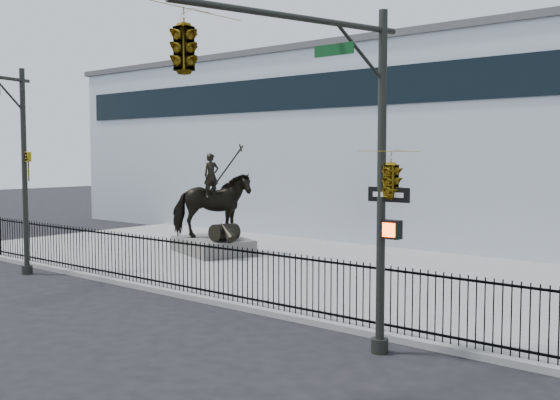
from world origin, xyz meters
The scene contains 8 objects.
ground centered at (0.00, 0.00, 0.00)m, with size 120.00×120.00×0.00m, color black.
plaza centered at (0.00, 7.00, 0.07)m, with size 30.00×12.00×0.15m, color gray.
building centered at (0.00, 20.00, 4.50)m, with size 44.00×14.00×9.00m, color silver.
picket_fence centered at (0.00, 1.25, 0.90)m, with size 22.10×0.10×1.50m.
statue_plinth centered at (-4.77, 6.92, 0.46)m, with size 3.28×2.25×0.61m, color #5D5B55.
equestrian_statue centered at (-4.71, 6.90, 2.05)m, with size 3.98×3.18×3.56m.
traffic_signal_left centered at (-6.75, -0.62, 4.03)m, with size 1.52×4.84×7.00m.
traffic_signal_right centered at (6.47, -2.00, 4.85)m, with size 2.17×6.86×7.00m.
Camera 1 is at (13.92, -11.37, 4.11)m, focal length 42.00 mm.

